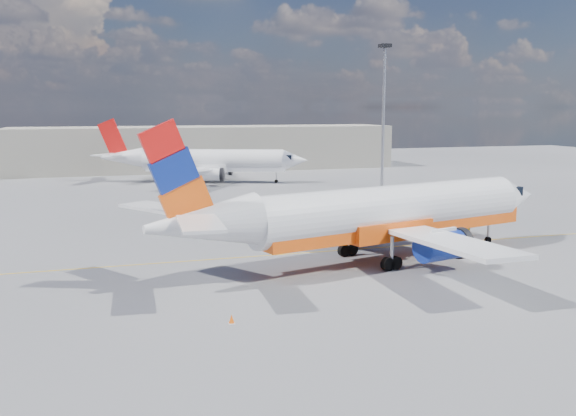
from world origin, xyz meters
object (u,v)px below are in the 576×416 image
object	(u,v)px
gse_tug	(451,225)
traffic_cone	(232,319)
main_jet	(380,214)
second_jet	(207,161)

from	to	relation	value
gse_tug	traffic_cone	xyz separation A→B (m)	(-24.23, -17.73, -0.72)
traffic_cone	main_jet	bearing A→B (deg)	37.65
main_jet	second_jet	world-z (taller)	main_jet
main_jet	traffic_cone	bearing A→B (deg)	-156.63
gse_tug	traffic_cone	world-z (taller)	gse_tug
main_jet	traffic_cone	xyz separation A→B (m)	(-13.76, -10.61, -3.40)
second_jet	traffic_cone	bearing A→B (deg)	-78.57
main_jet	gse_tug	bearing A→B (deg)	19.93
main_jet	second_jet	distance (m)	54.89
gse_tug	traffic_cone	size ratio (longest dim) A/B	5.92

